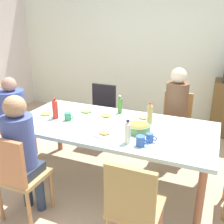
# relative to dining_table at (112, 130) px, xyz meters

# --- Properties ---
(ground_plane) EXTENTS (6.93, 6.93, 0.00)m
(ground_plane) POSITION_rel_dining_table_xyz_m (0.00, 0.00, -0.66)
(ground_plane) COLOR tan
(wall_back) EXTENTS (6.02, 0.12, 2.60)m
(wall_back) POSITION_rel_dining_table_xyz_m (0.00, 2.26, 0.64)
(wall_back) COLOR silver
(wall_back) RESTS_ON ground_plane
(dining_table) EXTENTS (2.23, 1.06, 0.73)m
(dining_table) POSITION_rel_dining_table_xyz_m (0.00, 0.00, 0.00)
(dining_table) COLOR #AFCBCC
(dining_table) RESTS_ON ground_plane
(chair_0) EXTENTS (0.40, 0.40, 0.90)m
(chair_0) POSITION_rel_dining_table_xyz_m (0.56, 0.91, -0.15)
(chair_0) COLOR #B07F4D
(chair_0) RESTS_ON ground_plane
(person_0) EXTENTS (0.30, 0.30, 1.26)m
(person_0) POSITION_rel_dining_table_xyz_m (0.56, 0.82, 0.08)
(person_0) COLOR brown
(person_0) RESTS_ON ground_plane
(chair_2) EXTENTS (0.40, 0.40, 0.90)m
(chair_2) POSITION_rel_dining_table_xyz_m (-1.49, 0.00, -0.15)
(chair_2) COLOR #B27F4A
(chair_2) RESTS_ON ground_plane
(person_2) EXTENTS (0.34, 0.34, 1.14)m
(person_2) POSITION_rel_dining_table_xyz_m (-1.40, 0.00, 0.03)
(person_2) COLOR brown
(person_2) RESTS_ON ground_plane
(chair_3) EXTENTS (0.40, 0.40, 0.90)m
(chair_3) POSITION_rel_dining_table_xyz_m (-0.56, 0.91, -0.15)
(chair_3) COLOR black
(chair_3) RESTS_ON ground_plane
(chair_4) EXTENTS (0.40, 0.40, 0.90)m
(chair_4) POSITION_rel_dining_table_xyz_m (0.56, -0.91, -0.15)
(chair_4) COLOR #B5864D
(chair_4) RESTS_ON ground_plane
(chair_5) EXTENTS (0.40, 0.40, 0.90)m
(chair_5) POSITION_rel_dining_table_xyz_m (-0.56, -0.91, -0.15)
(chair_5) COLOR #A38351
(chair_5) RESTS_ON ground_plane
(person_5) EXTENTS (0.30, 0.30, 1.23)m
(person_5) POSITION_rel_dining_table_xyz_m (-0.56, -0.82, 0.07)
(person_5) COLOR #273450
(person_5) RESTS_ON ground_plane
(plate_0) EXTENTS (0.21, 0.21, 0.04)m
(plate_0) POSITION_rel_dining_table_xyz_m (0.03, -0.27, 0.08)
(plate_0) COLOR white
(plate_0) RESTS_ON dining_table
(plate_1) EXTENTS (0.25, 0.25, 0.04)m
(plate_1) POSITION_rel_dining_table_xyz_m (-0.44, 0.22, 0.08)
(plate_1) COLOR white
(plate_1) RESTS_ON dining_table
(plate_2) EXTENTS (0.21, 0.21, 0.04)m
(plate_2) POSITION_rel_dining_table_xyz_m (0.27, 0.29, 0.08)
(plate_2) COLOR white
(plate_2) RESTS_ON dining_table
(plate_3) EXTENTS (0.23, 0.23, 0.04)m
(plate_3) POSITION_rel_dining_table_xyz_m (-0.15, 0.18, 0.08)
(plate_3) COLOR white
(plate_3) RESTS_ON dining_table
(plate_4) EXTENTS (0.24, 0.24, 0.04)m
(plate_4) POSITION_rel_dining_table_xyz_m (-0.84, -0.05, 0.08)
(plate_4) COLOR white
(plate_4) RESTS_ON dining_table
(bowl_0) EXTENTS (0.25, 0.25, 0.10)m
(bowl_0) POSITION_rel_dining_table_xyz_m (0.32, -0.07, 0.11)
(bowl_0) COLOR #517B45
(bowl_0) RESTS_ON dining_table
(cup_0) EXTENTS (0.12, 0.08, 0.10)m
(cup_0) POSITION_rel_dining_table_xyz_m (0.44, -0.36, 0.11)
(cup_0) COLOR #355BA3
(cup_0) RESTS_ON dining_table
(cup_1) EXTENTS (0.11, 0.07, 0.09)m
(cup_1) POSITION_rel_dining_table_xyz_m (-0.98, -0.26, 0.11)
(cup_1) COLOR #4F8A5C
(cup_1) RESTS_ON dining_table
(cup_2) EXTENTS (0.11, 0.07, 0.09)m
(cup_2) POSITION_rel_dining_table_xyz_m (0.50, -0.25, 0.11)
(cup_2) COLOR #3657A5
(cup_2) RESTS_ON dining_table
(cup_3) EXTENTS (0.11, 0.08, 0.09)m
(cup_3) POSITION_rel_dining_table_xyz_m (-0.52, -0.07, 0.11)
(cup_3) COLOR #3D9261
(cup_3) RESTS_ON dining_table
(bottle_0) EXTENTS (0.06, 0.06, 0.23)m
(bottle_0) POSITION_rel_dining_table_xyz_m (-0.05, 0.38, 0.17)
(bottle_0) COLOR #47852F
(bottle_0) RESTS_ON dining_table
(bottle_1) EXTENTS (0.07, 0.07, 0.25)m
(bottle_1) POSITION_rel_dining_table_xyz_m (-0.69, -0.08, 0.18)
(bottle_1) COLOR red
(bottle_1) RESTS_ON dining_table
(bottle_2) EXTENTS (0.06, 0.06, 0.23)m
(bottle_2) POSITION_rel_dining_table_xyz_m (0.30, -0.34, 0.18)
(bottle_2) COLOR #EFEAC8
(bottle_2) RESTS_ON dining_table
(bottle_3) EXTENTS (0.06, 0.06, 0.25)m
(bottle_3) POSITION_rel_dining_table_xyz_m (0.37, 0.20, 0.18)
(bottle_3) COLOR tan
(bottle_3) RESTS_ON dining_table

